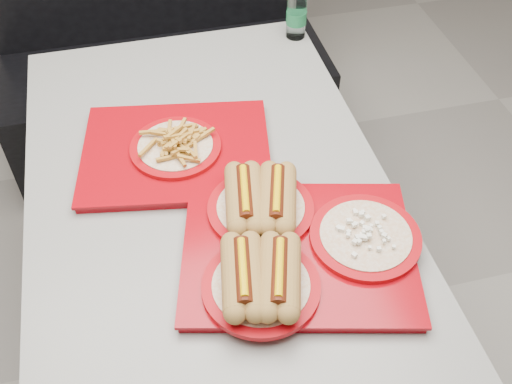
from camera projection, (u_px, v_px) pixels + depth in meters
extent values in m
plane|color=gray|center=(221.00, 336.00, 2.06)|extent=(6.00, 6.00, 0.00)
cylinder|color=black|center=(220.00, 332.00, 2.04)|extent=(0.52, 0.52, 0.05)
cylinder|color=black|center=(215.00, 271.00, 1.78)|extent=(0.11, 0.11, 0.66)
cube|color=black|center=(209.00, 196.00, 1.54)|extent=(0.92, 1.42, 0.01)
cube|color=gray|center=(208.00, 190.00, 1.53)|extent=(0.90, 1.40, 0.04)
cube|color=black|center=(171.00, 104.00, 2.57)|extent=(1.30, 0.55, 0.45)
cube|color=#91030B|center=(298.00, 254.00, 1.35)|extent=(0.58, 0.50, 0.02)
cube|color=#91030B|center=(298.00, 250.00, 1.34)|extent=(0.60, 0.52, 0.01)
cylinder|color=#9C050B|center=(261.00, 286.00, 1.26)|extent=(0.25, 0.25, 0.01)
cylinder|color=beige|center=(261.00, 284.00, 1.25)|extent=(0.21, 0.21, 0.01)
cylinder|color=#9C050B|center=(261.00, 209.00, 1.41)|extent=(0.25, 0.25, 0.01)
cylinder|color=beige|center=(261.00, 207.00, 1.40)|extent=(0.21, 0.21, 0.01)
cylinder|color=#9C050B|center=(365.00, 237.00, 1.35)|extent=(0.25, 0.25, 0.01)
cylinder|color=beige|center=(366.00, 235.00, 1.34)|extent=(0.21, 0.21, 0.01)
cube|color=#91030B|center=(177.00, 154.00, 1.57)|extent=(0.53, 0.45, 0.02)
cube|color=#91030B|center=(176.00, 150.00, 1.56)|extent=(0.55, 0.46, 0.01)
cylinder|color=#9C050B|center=(176.00, 147.00, 1.56)|extent=(0.24, 0.24, 0.01)
cylinder|color=beige|center=(175.00, 145.00, 1.55)|extent=(0.19, 0.19, 0.01)
cylinder|color=silver|center=(296.00, 15.00, 1.93)|extent=(0.06, 0.06, 0.15)
cylinder|color=#196738|center=(296.00, 17.00, 1.93)|extent=(0.07, 0.07, 0.04)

